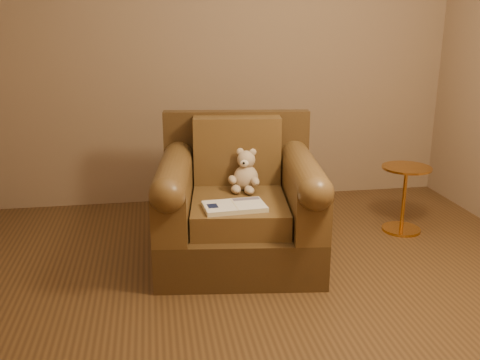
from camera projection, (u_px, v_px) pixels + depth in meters
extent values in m
plane|color=#52361C|center=(276.00, 307.00, 3.07)|extent=(4.00, 4.00, 0.00)
cube|color=#886D53|center=(226.00, 48.00, 4.57)|extent=(4.00, 0.02, 2.70)
cube|color=#442F16|center=(239.00, 238.00, 3.65)|extent=(1.17, 1.13, 0.30)
cube|color=#442F16|center=(237.00, 155.00, 3.94)|extent=(1.06, 0.24, 0.65)
cube|color=brown|center=(239.00, 210.00, 3.53)|extent=(0.70, 0.81, 0.16)
cube|color=brown|center=(237.00, 150.00, 3.79)|extent=(0.63, 0.24, 0.48)
cube|color=brown|center=(174.00, 198.00, 3.49)|extent=(0.32, 0.92, 0.34)
cube|color=brown|center=(303.00, 196.00, 3.52)|extent=(0.32, 0.92, 0.34)
cylinder|color=brown|center=(174.00, 173.00, 3.44)|extent=(0.32, 0.92, 0.21)
cylinder|color=brown|center=(304.00, 172.00, 3.47)|extent=(0.32, 0.92, 0.21)
ellipsoid|color=tan|center=(246.00, 178.00, 3.68)|extent=(0.17, 0.15, 0.18)
sphere|color=tan|center=(246.00, 160.00, 3.65)|extent=(0.13, 0.13, 0.13)
ellipsoid|color=tan|center=(240.00, 152.00, 3.65)|extent=(0.05, 0.03, 0.05)
ellipsoid|color=tan|center=(253.00, 152.00, 3.63)|extent=(0.05, 0.03, 0.05)
ellipsoid|color=beige|center=(244.00, 163.00, 3.60)|extent=(0.06, 0.04, 0.05)
sphere|color=black|center=(244.00, 163.00, 3.58)|extent=(0.02, 0.02, 0.02)
ellipsoid|color=tan|center=(232.00, 180.00, 3.63)|extent=(0.06, 0.11, 0.06)
ellipsoid|color=tan|center=(255.00, 181.00, 3.59)|extent=(0.06, 0.11, 0.06)
ellipsoid|color=tan|center=(236.00, 189.00, 3.61)|extent=(0.07, 0.11, 0.06)
ellipsoid|color=tan|center=(249.00, 190.00, 3.59)|extent=(0.07, 0.11, 0.06)
cube|color=beige|center=(234.00, 207.00, 3.31)|extent=(0.40, 0.26, 0.03)
cube|color=white|center=(219.00, 206.00, 3.29)|extent=(0.20, 0.24, 0.00)
cube|color=white|center=(249.00, 203.00, 3.33)|extent=(0.20, 0.24, 0.00)
cube|color=beige|center=(234.00, 204.00, 3.31)|extent=(0.02, 0.23, 0.00)
cube|color=#0F1638|center=(213.00, 206.00, 3.28)|extent=(0.07, 0.09, 0.00)
cube|color=slate|center=(246.00, 199.00, 3.41)|extent=(0.17, 0.06, 0.00)
cylinder|color=gold|center=(401.00, 229.00, 4.17)|extent=(0.30, 0.30, 0.02)
cylinder|color=gold|center=(404.00, 199.00, 4.10)|extent=(0.03, 0.03, 0.48)
cylinder|color=gold|center=(407.00, 168.00, 4.03)|extent=(0.37, 0.37, 0.02)
cylinder|color=gold|center=(407.00, 169.00, 4.03)|extent=(0.03, 0.03, 0.02)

